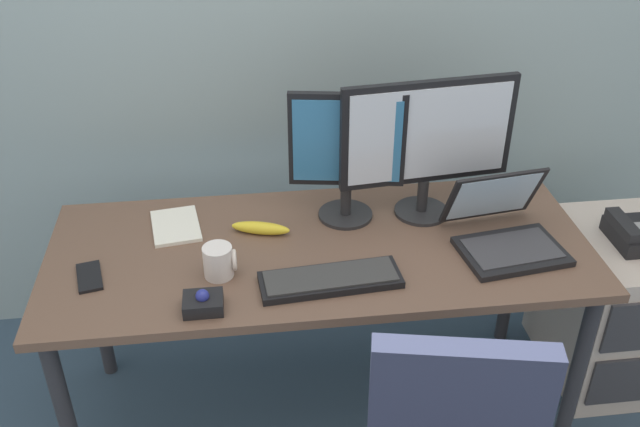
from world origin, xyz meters
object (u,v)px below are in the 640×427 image
(desk_phone, at_px, (635,234))
(keyboard, at_px, (330,279))
(monitor_side, at_px, (347,150))
(trackball_mouse, at_px, (203,302))
(coffee_mug, at_px, (219,261))
(file_cabinet, at_px, (614,305))
(monitor_main, at_px, (428,139))
(cell_phone, at_px, (89,277))
(banana, at_px, (261,228))
(paper_notepad, at_px, (176,226))
(laptop, at_px, (505,230))

(desk_phone, relative_size, keyboard, 0.48)
(monitor_side, xyz_separation_m, trackball_mouse, (-0.46, -0.42, -0.22))
(trackball_mouse, distance_m, coffee_mug, 0.16)
(file_cabinet, bearing_deg, monitor_main, 175.31)
(monitor_main, relative_size, cell_phone, 4.00)
(coffee_mug, relative_size, cell_phone, 0.69)
(keyboard, xyz_separation_m, banana, (-0.19, 0.28, 0.01))
(file_cabinet, height_order, paper_notepad, paper_notepad)
(monitor_side, bearing_deg, trackball_mouse, -137.35)
(desk_phone, relative_size, monitor_main, 0.35)
(monitor_side, relative_size, cell_phone, 3.08)
(keyboard, relative_size, coffee_mug, 4.25)
(paper_notepad, bearing_deg, cell_phone, -134.37)
(monitor_main, bearing_deg, trackball_mouse, -150.00)
(monitor_side, height_order, cell_phone, monitor_side)
(trackball_mouse, bearing_deg, monitor_main, 30.00)
(coffee_mug, xyz_separation_m, paper_notepad, (-0.14, 0.27, -0.04))
(monitor_main, xyz_separation_m, banana, (-0.54, -0.06, -0.25))
(keyboard, distance_m, trackball_mouse, 0.37)
(coffee_mug, bearing_deg, trackball_mouse, -107.02)
(trackball_mouse, bearing_deg, monitor_side, 42.65)
(monitor_side, relative_size, keyboard, 1.04)
(file_cabinet, xyz_separation_m, keyboard, (-1.11, -0.28, 0.44))
(monitor_main, height_order, laptop, monitor_main)
(file_cabinet, distance_m, laptop, 0.74)
(coffee_mug, bearing_deg, cell_phone, 175.21)
(desk_phone, relative_size, paper_notepad, 0.96)
(paper_notepad, relative_size, banana, 1.09)
(laptop, bearing_deg, paper_notepad, 167.77)
(file_cabinet, relative_size, coffee_mug, 6.00)
(paper_notepad, bearing_deg, banana, -14.05)
(file_cabinet, bearing_deg, banana, 179.80)
(monitor_main, bearing_deg, paper_notepad, 179.22)
(desk_phone, distance_m, monitor_main, 0.83)
(banana, bearing_deg, paper_notepad, 165.95)
(laptop, relative_size, coffee_mug, 3.62)
(laptop, xyz_separation_m, paper_notepad, (-1.02, 0.22, -0.05))
(monitor_main, distance_m, keyboard, 0.56)
(file_cabinet, bearing_deg, keyboard, -165.79)
(monitor_main, height_order, cell_phone, monitor_main)
(monitor_main, xyz_separation_m, trackball_mouse, (-0.72, -0.41, -0.25))
(desk_phone, distance_m, monitor_side, 1.06)
(monitor_main, bearing_deg, desk_phone, -6.00)
(paper_notepad, distance_m, banana, 0.28)
(keyboard, relative_size, cell_phone, 2.95)
(laptop, bearing_deg, keyboard, -166.92)
(laptop, relative_size, cell_phone, 2.51)
(desk_phone, relative_size, banana, 1.05)
(keyboard, bearing_deg, banana, 123.28)
(monitor_side, distance_m, trackball_mouse, 0.67)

